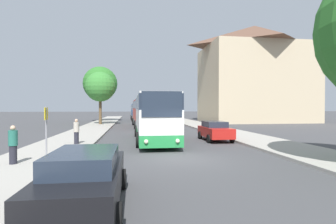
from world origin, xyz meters
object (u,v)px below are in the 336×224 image
at_px(parked_car_left_curb, 86,177).
at_px(bus_stop_sign, 46,126).
at_px(bus_middle, 144,113).
at_px(bus_front, 154,117).
at_px(tree_left_far, 100,84).
at_px(bus_rear, 138,112).
at_px(pedestrian_waiting_far, 13,145).
at_px(pedestrian_waiting_near, 76,131).
at_px(tree_left_near, 100,87).
at_px(parked_car_right_near, 215,131).

xyz_separation_m(parked_car_left_curb, bus_stop_sign, (-2.93, 6.51, 0.89)).
bearing_deg(bus_middle, bus_front, -91.21).
distance_m(bus_stop_sign, tree_left_far, 35.46).
bearing_deg(bus_rear, bus_stop_sign, -99.59).
bearing_deg(pedestrian_waiting_far, bus_middle, -159.92).
relative_size(bus_middle, parked_car_left_curb, 2.52).
distance_m(pedestrian_waiting_far, tree_left_far, 36.95).
bearing_deg(bus_front, pedestrian_waiting_near, -159.75).
relative_size(bus_front, bus_middle, 0.92).
xyz_separation_m(pedestrian_waiting_far, tree_left_near, (0.57, 26.51, 4.51)).
bearing_deg(parked_car_right_near, bus_front, -5.66).
height_order(pedestrian_waiting_far, tree_left_near, tree_left_near).
bearing_deg(bus_rear, bus_front, -90.86).
distance_m(parked_car_right_near, pedestrian_waiting_near, 10.07).
height_order(pedestrian_waiting_near, tree_left_near, tree_left_near).
bearing_deg(tree_left_near, parked_car_left_curb, -84.10).
bearing_deg(bus_stop_sign, pedestrian_waiting_near, 83.95).
relative_size(bus_middle, pedestrian_waiting_far, 7.21).
bearing_deg(bus_stop_sign, bus_front, 48.53).
xyz_separation_m(bus_rear, tree_left_near, (-5.71, -13.08, 3.76)).
xyz_separation_m(parked_car_right_near, tree_left_near, (-10.78, 19.02, 4.70)).
bearing_deg(parked_car_left_curb, bus_middle, 84.61).
height_order(bus_rear, parked_car_left_curb, bus_rear).
distance_m(bus_middle, tree_left_far, 16.19).
relative_size(bus_rear, pedestrian_waiting_far, 7.40).
xyz_separation_m(bus_front, parked_car_left_curb, (-2.84, -13.04, -1.07)).
height_order(tree_left_near, tree_left_far, tree_left_far).
bearing_deg(parked_car_left_curb, bus_rear, 87.16).
relative_size(parked_car_right_near, tree_left_near, 0.53).
relative_size(parked_car_left_curb, tree_left_near, 0.63).
bearing_deg(parked_car_right_near, pedestrian_waiting_far, 33.39).
xyz_separation_m(bus_front, bus_rear, (-0.39, 31.64, -0.14)).
xyz_separation_m(bus_front, tree_left_near, (-6.10, 18.56, 3.63)).
height_order(bus_middle, tree_left_near, tree_left_near).
relative_size(parked_car_left_curb, pedestrian_waiting_near, 2.85).
relative_size(parked_car_right_near, tree_left_far, 0.41).
bearing_deg(parked_car_left_curb, parked_car_right_near, 59.44).
xyz_separation_m(bus_stop_sign, tree_left_near, (-0.34, 25.08, 3.81)).
height_order(pedestrian_waiting_near, tree_left_far, tree_left_far).
relative_size(bus_front, parked_car_left_curb, 2.31).
distance_m(parked_car_left_curb, pedestrian_waiting_far, 6.38).
height_order(parked_car_right_near, tree_left_far, tree_left_far).
bearing_deg(bus_middle, bus_rear, 89.69).
bearing_deg(tree_left_far, pedestrian_waiting_near, -86.32).
bearing_deg(parked_car_left_curb, bus_front, 78.02).
bearing_deg(tree_left_near, pedestrian_waiting_far, -91.23).
bearing_deg(bus_stop_sign, pedestrian_waiting_far, -122.43).
bearing_deg(tree_left_near, bus_middle, -31.27).
bearing_deg(tree_left_far, bus_stop_sign, -87.59).
distance_m(bus_rear, pedestrian_waiting_far, 40.09).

